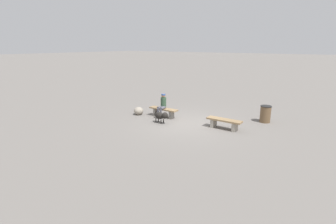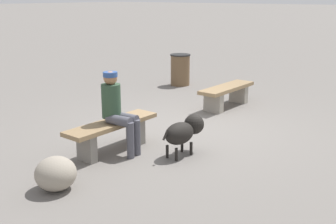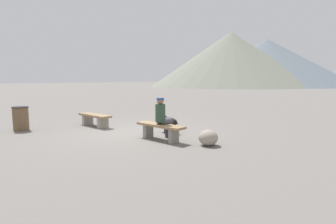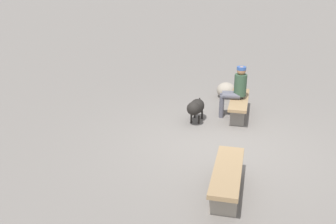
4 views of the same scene
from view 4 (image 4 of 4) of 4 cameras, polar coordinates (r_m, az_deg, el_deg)
The scene contains 6 objects.
ground at distance 8.01m, azimuth 7.94°, elevation -4.93°, with size 210.00×210.00×0.06m, color slate.
bench_left at distance 6.22m, azimuth 8.79°, elevation -9.55°, with size 1.61×0.45×0.46m.
bench_right at distance 9.33m, azimuth 10.53°, elevation 1.23°, with size 1.64×0.43×0.47m.
seated_person at distance 9.20m, azimuth 10.03°, elevation 3.49°, with size 0.35×0.62×1.26m.
dog at distance 8.85m, azimuth 4.18°, elevation 0.72°, with size 0.86×0.37×0.59m.
boulder at distance 10.70m, azimuth 8.66°, elevation 3.24°, with size 0.52×0.52×0.43m, color gray.
Camera 4 is at (-7.19, -0.51, 3.46)m, focal length 40.92 mm.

